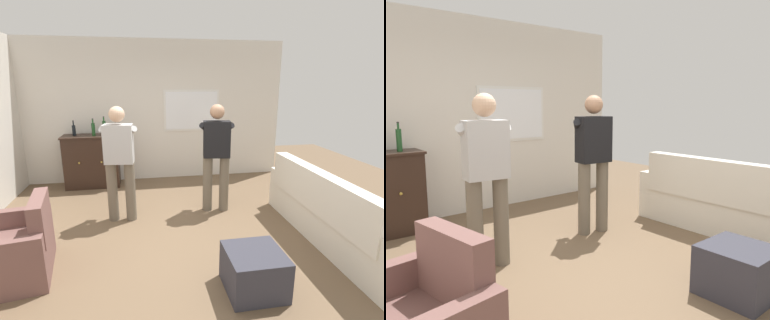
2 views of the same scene
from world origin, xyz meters
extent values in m
plane|color=brown|center=(0.00, 0.00, 0.00)|extent=(10.40, 10.40, 0.00)
cube|color=silver|center=(0.00, 2.66, 1.40)|extent=(5.20, 0.12, 2.80)
cube|color=silver|center=(0.70, 2.60, 1.42)|extent=(1.15, 0.02, 0.84)
cube|color=white|center=(0.70, 2.59, 1.42)|extent=(1.07, 0.03, 0.76)
cube|color=silver|center=(2.00, -0.37, 0.21)|extent=(0.55, 2.16, 0.42)
cube|color=silver|center=(1.80, -0.37, 0.67)|extent=(0.18, 2.16, 0.51)
cube|color=silver|center=(2.00, 0.79, 0.32)|extent=(0.55, 0.18, 0.64)
cube|color=orange|center=(1.93, 0.46, 0.60)|extent=(0.14, 0.40, 0.36)
cube|color=brown|center=(-1.45, -0.42, 0.62)|extent=(0.24, 0.65, 0.45)
cube|color=brown|center=(-1.77, -0.09, 0.30)|extent=(0.65, 0.22, 0.60)
sphere|color=#B79338|center=(-1.10, 2.06, 0.54)|extent=(0.04, 0.04, 0.04)
cylinder|color=#1E4C23|center=(-1.03, 2.27, 1.15)|extent=(0.06, 0.06, 0.27)
cylinder|color=#1E4C23|center=(-1.03, 2.27, 1.32)|extent=(0.02, 0.02, 0.07)
cylinder|color=#262626|center=(-1.03, 2.27, 1.36)|extent=(0.03, 0.03, 0.02)
cube|color=#33333D|center=(0.67, -1.12, 0.21)|extent=(0.55, 0.55, 0.42)
cylinder|color=#6B6051|center=(-0.81, 0.71, 0.44)|extent=(0.15, 0.15, 0.88)
cylinder|color=#6B6051|center=(-0.55, 0.68, 0.44)|extent=(0.15, 0.15, 0.88)
cube|color=#B7B7B7|center=(-0.68, 0.70, 1.16)|extent=(0.42, 0.26, 0.55)
sphere|color=#D8AD8C|center=(-0.68, 0.70, 1.57)|extent=(0.22, 0.22, 0.22)
cylinder|color=#B7B7B7|center=(-0.77, 0.87, 1.27)|extent=(0.36, 0.38, 0.29)
cylinder|color=#B7B7B7|center=(-0.55, 0.84, 1.27)|extent=(0.29, 0.42, 0.29)
cube|color=white|center=(-0.64, 1.01, 1.18)|extent=(0.15, 0.06, 0.04)
cylinder|color=#6B6051|center=(0.64, 0.82, 0.44)|extent=(0.15, 0.15, 0.88)
cylinder|color=#6B6051|center=(0.90, 0.78, 0.44)|extent=(0.15, 0.15, 0.88)
cube|color=black|center=(0.77, 0.80, 1.16)|extent=(0.43, 0.28, 0.55)
sphere|color=tan|center=(0.77, 0.80, 1.57)|extent=(0.22, 0.22, 0.22)
cylinder|color=black|center=(0.68, 0.97, 1.27)|extent=(0.37, 0.37, 0.29)
cylinder|color=black|center=(0.91, 0.94, 1.27)|extent=(0.28, 0.43, 0.29)
cube|color=white|center=(0.82, 1.11, 1.18)|extent=(0.15, 0.06, 0.04)
camera|label=1|loc=(-0.37, -3.54, 2.02)|focal=28.00mm
camera|label=2|loc=(-2.23, -2.53, 1.59)|focal=35.00mm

